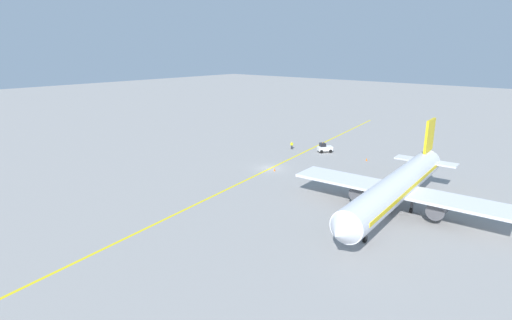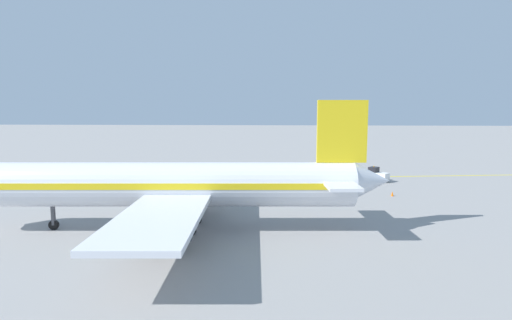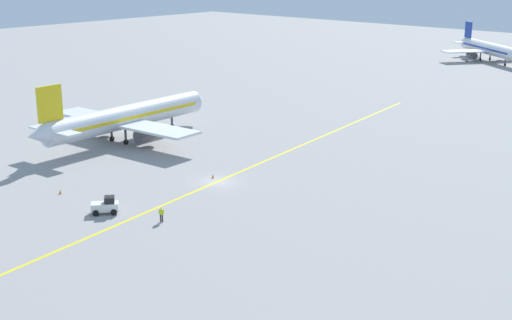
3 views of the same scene
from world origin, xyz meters
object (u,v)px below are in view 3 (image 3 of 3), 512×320
Objects in this scene: airplane_distant_taxiing at (489,49)px; ground_crew_worker at (161,214)px; airplane_at_gate at (125,118)px; traffic_cone_near_nose at (60,192)px; traffic_cone_mid_apron at (213,176)px; baggage_tug_white at (106,206)px.

airplane_distant_taxiing is 16.13× the size of ground_crew_worker.
traffic_cone_near_nose is at bearing -56.47° from airplane_at_gate.
airplane_at_gate reaches higher than traffic_cone_mid_apron.
traffic_cone_near_nose is at bearing -173.38° from ground_crew_worker.
airplane_at_gate reaches higher than traffic_cone_near_nose.
ground_crew_worker is at bearing 6.62° from traffic_cone_near_nose.
traffic_cone_near_nose is 1.00× the size of traffic_cone_mid_apron.
traffic_cone_mid_apron is at bearing -11.29° from airplane_at_gate.
baggage_tug_white is at bearing -2.76° from traffic_cone_near_nose.
traffic_cone_near_nose is at bearing -86.30° from airplane_distant_taxiing.
airplane_at_gate reaches higher than airplane_distant_taxiing.
baggage_tug_white is at bearing -42.58° from airplane_at_gate.
ground_crew_worker is (6.67, 2.36, 0.01)m from baggage_tug_white.
airplane_at_gate is 119.81m from airplane_distant_taxiing.
traffic_cone_near_nose is 19.20m from traffic_cone_mid_apron.
airplane_at_gate is 64.60× the size of traffic_cone_mid_apron.
airplane_at_gate is 64.60× the size of traffic_cone_near_nose.
airplane_at_gate is at bearing 147.34° from ground_crew_worker.
airplane_distant_taxiing is at bearing 100.36° from ground_crew_worker.
traffic_cone_near_nose and traffic_cone_mid_apron have the same top height.
traffic_cone_near_nose is at bearing 177.24° from baggage_tug_white.
baggage_tug_white is 1.94× the size of ground_crew_worker.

